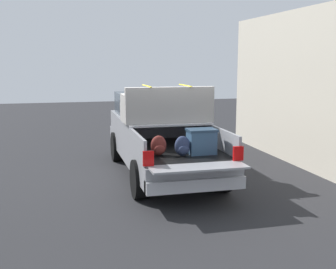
# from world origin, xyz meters

# --- Properties ---
(ground_plane) EXTENTS (40.00, 40.00, 0.00)m
(ground_plane) POSITION_xyz_m (0.00, 0.00, 0.00)
(ground_plane) COLOR #262628
(pickup_truck) EXTENTS (6.05, 2.06, 2.23)m
(pickup_truck) POSITION_xyz_m (0.38, -0.00, 0.98)
(pickup_truck) COLOR gray
(pickup_truck) RESTS_ON ground_plane
(building_facade) EXTENTS (8.98, 0.36, 4.13)m
(building_facade) POSITION_xyz_m (-0.47, -3.86, 2.06)
(building_facade) COLOR beige
(building_facade) RESTS_ON ground_plane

